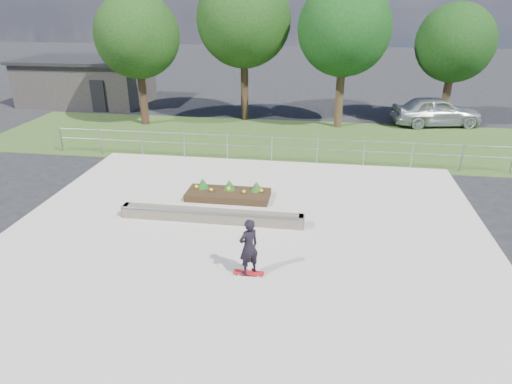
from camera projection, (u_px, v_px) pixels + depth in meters
The scene contains 13 objects.
ground at pixel (242, 245), 13.55m from camera, with size 120.00×120.00×0.00m, color black.
grass_verge at pixel (279, 140), 23.54m from camera, with size 30.00×8.00×0.02m, color #2E461C.
concrete_slab at pixel (242, 244), 13.54m from camera, with size 15.00×15.00×0.06m, color #AFA89C.
fence at pixel (272, 146), 20.06m from camera, with size 20.06×0.06×1.20m.
building at pixel (87, 81), 31.21m from camera, with size 8.40×5.40×3.00m.
tree_far_left at pixel (137, 36), 24.54m from camera, with size 4.55×4.55×7.15m.
tree_mid_left at pixel (244, 20), 25.31m from camera, with size 5.25×5.25×8.25m.
tree_mid_right at pixel (344, 29), 23.80m from camera, with size 4.90×4.90×7.70m.
tree_far_right at pixel (455, 43), 24.65m from camera, with size 4.20×4.20×6.60m.
grind_ledge at pixel (211, 216), 14.78m from camera, with size 6.00×0.44×0.43m.
planter_bed at pixel (228, 193), 16.55m from camera, with size 3.00×1.20×0.61m.
skateboarder at pixel (249, 247), 11.67m from camera, with size 0.80×0.65×1.62m.
parked_car at pixel (436, 111), 25.82m from camera, with size 1.97×4.89×1.66m, color #9DA2A6.
Camera 1 is at (2.17, -11.64, 6.80)m, focal length 32.00 mm.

